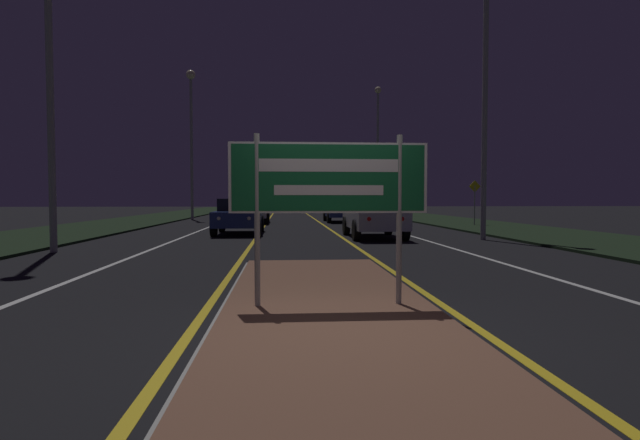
# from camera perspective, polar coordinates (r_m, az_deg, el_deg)

# --- Properties ---
(ground_plane) EXTENTS (160.00, 160.00, 0.00)m
(ground_plane) POSITION_cam_1_polar(r_m,az_deg,el_deg) (5.30, 2.04, -13.00)
(ground_plane) COLOR black
(median_island) EXTENTS (2.70, 9.06, 0.10)m
(median_island) POSITION_cam_1_polar(r_m,az_deg,el_deg) (6.27, 1.01, -10.16)
(median_island) COLOR #999993
(median_island) RESTS_ON ground_plane
(verge_left) EXTENTS (5.00, 100.00, 0.08)m
(verge_left) POSITION_cam_1_polar(r_m,az_deg,el_deg) (26.66, -23.78, -0.66)
(verge_left) COLOR black
(verge_left) RESTS_ON ground_plane
(verge_right) EXTENTS (5.00, 100.00, 0.08)m
(verge_right) POSITION_cam_1_polar(r_m,az_deg,el_deg) (27.05, 17.65, -0.53)
(verge_right) COLOR black
(verge_right) RESTS_ON ground_plane
(centre_line_yellow_left) EXTENTS (0.12, 70.00, 0.01)m
(centre_line_yellow_left) POSITION_cam_1_polar(r_m,az_deg,el_deg) (30.13, -6.04, -0.19)
(centre_line_yellow_left) COLOR gold
(centre_line_yellow_left) RESTS_ON ground_plane
(centre_line_yellow_right) EXTENTS (0.12, 70.00, 0.01)m
(centre_line_yellow_right) POSITION_cam_1_polar(r_m,az_deg,el_deg) (30.18, -0.19, -0.17)
(centre_line_yellow_right) COLOR gold
(centre_line_yellow_right) RESTS_ON ground_plane
(lane_line_white_left) EXTENTS (0.12, 70.00, 0.01)m
(lane_line_white_left) POSITION_cam_1_polar(r_m,az_deg,el_deg) (30.33, -11.07, -0.21)
(lane_line_white_left) COLOR silver
(lane_line_white_left) RESTS_ON ground_plane
(lane_line_white_right) EXTENTS (0.12, 70.00, 0.01)m
(lane_line_white_right) POSITION_cam_1_polar(r_m,az_deg,el_deg) (30.48, 4.80, -0.16)
(lane_line_white_right) COLOR silver
(lane_line_white_right) RESTS_ON ground_plane
(edge_line_white_left) EXTENTS (0.10, 70.00, 0.01)m
(edge_line_white_left) POSITION_cam_1_polar(r_m,az_deg,el_deg) (30.83, -16.62, -0.22)
(edge_line_white_left) COLOR silver
(edge_line_white_left) RESTS_ON ground_plane
(edge_line_white_right) EXTENTS (0.10, 70.00, 0.01)m
(edge_line_white_right) POSITION_cam_1_polar(r_m,az_deg,el_deg) (31.09, 10.27, -0.14)
(edge_line_white_right) COLOR silver
(edge_line_white_right) RESTS_ON ground_plane
(highway_sign) EXTENTS (2.44, 0.07, 2.10)m
(highway_sign) POSITION_cam_1_polar(r_m,az_deg,el_deg) (6.12, 1.03, 4.09)
(highway_sign) COLOR #9E9E99
(highway_sign) RESTS_ON median_island
(streetlight_left_far) EXTENTS (0.60, 0.60, 9.72)m
(streetlight_left_far) POSITION_cam_1_polar(r_m,az_deg,el_deg) (34.14, -14.50, 11.21)
(streetlight_left_far) COLOR #9E9E99
(streetlight_left_far) RESTS_ON ground_plane
(streetlight_right_near) EXTENTS (0.48, 0.48, 9.72)m
(streetlight_right_near) POSITION_cam_1_polar(r_m,az_deg,el_deg) (18.35, 18.39, 16.67)
(streetlight_right_near) COLOR #9E9E99
(streetlight_right_near) RESTS_ON ground_plane
(streetlight_right_far) EXTENTS (0.51, 0.51, 9.90)m
(streetlight_right_far) POSITION_cam_1_polar(r_m,az_deg,el_deg) (38.85, 6.62, 9.56)
(streetlight_right_far) COLOR #9E9E99
(streetlight_right_far) RESTS_ON ground_plane
(car_receding_0) EXTENTS (1.85, 4.36, 1.55)m
(car_receding_0) POSITION_cam_1_polar(r_m,az_deg,el_deg) (17.89, 6.18, 0.57)
(car_receding_0) COLOR #B7B7BC
(car_receding_0) RESTS_ON ground_plane
(car_receding_1) EXTENTS (1.98, 4.39, 1.49)m
(car_receding_1) POSITION_cam_1_polar(r_m,az_deg,el_deg) (29.59, 2.52, 1.28)
(car_receding_1) COLOR navy
(car_receding_1) RESTS_ON ground_plane
(car_approaching_0) EXTENTS (1.85, 4.07, 1.40)m
(car_approaching_0) POSITION_cam_1_polar(r_m,az_deg,el_deg) (20.00, -9.23, 0.55)
(car_approaching_0) COLOR navy
(car_approaching_0) RESTS_ON ground_plane
(car_approaching_1) EXTENTS (1.94, 4.20, 1.50)m
(car_approaching_1) POSITION_cam_1_polar(r_m,az_deg,el_deg) (28.48, -7.82, 1.25)
(car_approaching_1) COLOR #B7B7BC
(car_approaching_1) RESTS_ON ground_plane
(warning_sign) EXTENTS (0.60, 0.06, 2.23)m
(warning_sign) POSITION_cam_1_polar(r_m,az_deg,el_deg) (26.41, 17.26, 2.42)
(warning_sign) COLOR #9E9E99
(warning_sign) RESTS_ON verge_right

